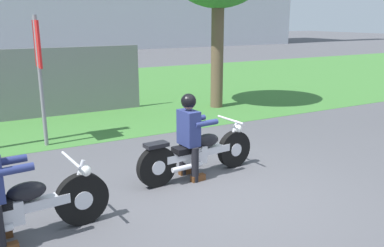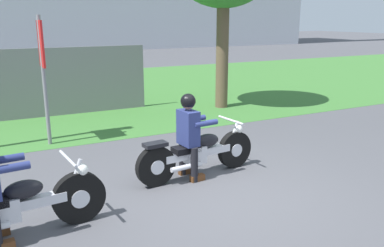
{
  "view_description": "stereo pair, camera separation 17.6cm",
  "coord_description": "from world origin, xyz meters",
  "px_view_note": "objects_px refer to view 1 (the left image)",
  "views": [
    {
      "loc": [
        -3.05,
        -4.52,
        2.53
      ],
      "look_at": [
        0.03,
        1.12,
        0.85
      ],
      "focal_mm": 37.71,
      "sensor_mm": 36.0,
      "label": 1
    },
    {
      "loc": [
        -2.89,
        -4.6,
        2.53
      ],
      "look_at": [
        0.03,
        1.12,
        0.85
      ],
      "focal_mm": 37.71,
      "sensor_mm": 36.0,
      "label": 2
    }
  ],
  "objects_px": {
    "motorcycle_follow": "(13,211)",
    "sign_banner": "(39,61)",
    "rider_lead": "(190,130)",
    "motorcycle_lead": "(198,153)"
  },
  "relations": [
    {
      "from": "rider_lead",
      "to": "sign_banner",
      "type": "distance_m",
      "value": 3.55
    },
    {
      "from": "motorcycle_lead",
      "to": "sign_banner",
      "type": "bearing_deg",
      "value": 117.79
    },
    {
      "from": "rider_lead",
      "to": "motorcycle_follow",
      "type": "distance_m",
      "value": 2.84
    },
    {
      "from": "motorcycle_follow",
      "to": "sign_banner",
      "type": "height_order",
      "value": "sign_banner"
    },
    {
      "from": "sign_banner",
      "to": "rider_lead",
      "type": "bearing_deg",
      "value": -59.25
    },
    {
      "from": "motorcycle_lead",
      "to": "sign_banner",
      "type": "xyz_separation_m",
      "value": [
        -1.92,
        2.94,
        1.33
      ]
    },
    {
      "from": "motorcycle_follow",
      "to": "sign_banner",
      "type": "xyz_separation_m",
      "value": [
        0.95,
        3.71,
        1.32
      ]
    },
    {
      "from": "rider_lead",
      "to": "sign_banner",
      "type": "relative_size",
      "value": 0.54
    },
    {
      "from": "motorcycle_lead",
      "to": "sign_banner",
      "type": "relative_size",
      "value": 0.84
    },
    {
      "from": "rider_lead",
      "to": "motorcycle_lead",
      "type": "bearing_deg",
      "value": -0.82
    }
  ]
}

